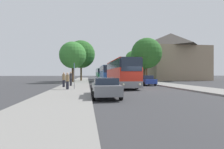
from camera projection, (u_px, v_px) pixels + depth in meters
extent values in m
plane|color=#38383A|center=(138.00, 91.00, 18.21)|extent=(300.00, 300.00, 0.00)
cube|color=gray|center=(70.00, 91.00, 17.22)|extent=(4.00, 120.00, 0.15)
cube|color=gray|center=(200.00, 89.00, 19.19)|extent=(4.00, 120.00, 0.15)
cube|color=gray|center=(171.00, 64.00, 51.45)|extent=(15.38, 15.84, 9.13)
pyramid|color=#423D38|center=(171.00, 41.00, 51.43)|extent=(15.38, 15.84, 4.61)
cube|color=gray|center=(121.00, 82.00, 23.44)|extent=(2.45, 11.57, 0.70)
cube|color=red|center=(121.00, 74.00, 23.44)|extent=(2.45, 11.57, 1.44)
cube|color=#232D3D|center=(121.00, 65.00, 23.44)|extent=(2.48, 11.34, 0.95)
cube|color=red|center=(121.00, 61.00, 23.44)|extent=(2.40, 11.34, 0.12)
cube|color=#232D3D|center=(132.00, 64.00, 17.68)|extent=(2.19, 0.06, 1.45)
sphere|color=#F4EAC1|center=(124.00, 85.00, 17.55)|extent=(0.24, 0.24, 0.24)
sphere|color=#F4EAC1|center=(140.00, 84.00, 17.79)|extent=(0.24, 0.24, 0.24)
cylinder|color=black|center=(116.00, 85.00, 19.84)|extent=(0.30, 1.00, 1.00)
cylinder|color=black|center=(137.00, 85.00, 20.18)|extent=(0.30, 1.00, 1.00)
cylinder|color=black|center=(109.00, 82.00, 26.71)|extent=(0.30, 1.00, 1.00)
cylinder|color=black|center=(124.00, 82.00, 27.05)|extent=(0.30, 1.00, 1.00)
cube|color=silver|center=(107.00, 79.00, 38.84)|extent=(2.50, 10.84, 0.70)
cube|color=#285BA8|center=(107.00, 74.00, 38.84)|extent=(2.50, 10.84, 1.45)
cube|color=#232D3D|center=(107.00, 69.00, 38.83)|extent=(2.53, 10.62, 0.95)
cube|color=#285BA8|center=(107.00, 66.00, 38.83)|extent=(2.45, 10.62, 0.12)
cube|color=#232D3D|center=(110.00, 69.00, 33.44)|extent=(2.22, 0.07, 1.45)
sphere|color=#F4EAC1|center=(105.00, 80.00, 33.31)|extent=(0.24, 0.24, 0.24)
sphere|color=#F4EAC1|center=(114.00, 80.00, 33.55)|extent=(0.24, 0.24, 0.24)
cylinder|color=black|center=(102.00, 80.00, 35.45)|extent=(0.30, 1.00, 1.00)
cylinder|color=black|center=(114.00, 80.00, 35.79)|extent=(0.30, 1.00, 1.00)
cylinder|color=black|center=(100.00, 79.00, 41.89)|extent=(0.30, 1.00, 1.00)
cylinder|color=black|center=(110.00, 79.00, 42.23)|extent=(0.30, 1.00, 1.00)
cube|color=silver|center=(101.00, 78.00, 52.84)|extent=(2.56, 11.92, 0.70)
cube|color=#23844C|center=(101.00, 74.00, 52.84)|extent=(2.56, 11.92, 1.25)
cube|color=#232D3D|center=(101.00, 71.00, 52.84)|extent=(2.58, 11.68, 0.95)
cube|color=#23844C|center=(101.00, 69.00, 52.84)|extent=(2.51, 11.68, 0.12)
cube|color=#232D3D|center=(103.00, 71.00, 46.91)|extent=(2.29, 0.06, 1.45)
sphere|color=#F4EAC1|center=(99.00, 78.00, 46.77)|extent=(0.24, 0.24, 0.24)
sphere|color=#F4EAC1|center=(106.00, 78.00, 47.02)|extent=(0.24, 0.24, 0.24)
cylinder|color=black|center=(97.00, 78.00, 49.13)|extent=(0.30, 1.00, 1.00)
cylinder|color=black|center=(106.00, 78.00, 49.48)|extent=(0.30, 1.00, 1.00)
cylinder|color=black|center=(96.00, 78.00, 56.21)|extent=(0.30, 1.00, 1.00)
cylinder|color=black|center=(104.00, 78.00, 56.56)|extent=(0.30, 1.00, 1.00)
cube|color=slate|center=(105.00, 89.00, 12.83)|extent=(1.80, 4.62, 0.68)
cube|color=#232D3D|center=(105.00, 81.00, 12.65)|extent=(1.58, 2.40, 0.46)
cylinder|color=black|center=(92.00, 91.00, 14.13)|extent=(0.20, 0.62, 0.62)
cylinder|color=black|center=(114.00, 91.00, 14.37)|extent=(0.20, 0.62, 0.62)
cylinder|color=black|center=(94.00, 96.00, 11.29)|extent=(0.20, 0.62, 0.62)
cylinder|color=black|center=(121.00, 95.00, 11.54)|extent=(0.20, 0.62, 0.62)
cube|color=#233D9E|center=(147.00, 81.00, 26.75)|extent=(1.77, 4.27, 0.65)
cube|color=#232D3D|center=(146.00, 77.00, 26.92)|extent=(1.55, 2.22, 0.56)
cylinder|color=black|center=(155.00, 84.00, 25.57)|extent=(0.20, 0.62, 0.62)
cylinder|color=black|center=(144.00, 84.00, 25.32)|extent=(0.20, 0.62, 0.62)
cylinder|color=black|center=(149.00, 83.00, 28.18)|extent=(0.20, 0.62, 0.62)
cylinder|color=black|center=(138.00, 83.00, 27.93)|extent=(0.20, 0.62, 0.62)
cylinder|color=gray|center=(74.00, 76.00, 18.65)|extent=(0.08, 0.08, 2.76)
cube|color=#1E56A3|center=(74.00, 66.00, 18.65)|extent=(0.03, 0.45, 0.60)
cylinder|color=#23232D|center=(71.00, 82.00, 23.37)|extent=(0.30, 0.30, 0.90)
cylinder|color=#333338|center=(71.00, 76.00, 23.37)|extent=(0.36, 0.36, 0.75)
sphere|color=tan|center=(71.00, 73.00, 23.37)|extent=(0.24, 0.24, 0.24)
cylinder|color=#23232D|center=(64.00, 84.00, 21.06)|extent=(0.30, 0.30, 0.85)
cylinder|color=olive|center=(64.00, 77.00, 21.06)|extent=(0.36, 0.36, 0.71)
sphere|color=tan|center=(64.00, 73.00, 21.06)|extent=(0.23, 0.23, 0.23)
cylinder|color=#23232D|center=(67.00, 85.00, 17.97)|extent=(0.30, 0.30, 0.82)
cylinder|color=olive|center=(67.00, 78.00, 17.97)|extent=(0.36, 0.36, 0.68)
sphere|color=tan|center=(67.00, 74.00, 17.97)|extent=(0.22, 0.22, 0.22)
cylinder|color=#513D23|center=(81.00, 73.00, 41.61)|extent=(0.40, 0.40, 3.81)
sphere|color=#286023|center=(81.00, 54.00, 41.60)|extent=(6.60, 6.60, 6.60)
cylinder|color=#47331E|center=(73.00, 73.00, 34.47)|extent=(0.40, 0.40, 3.35)
sphere|color=#387F33|center=(73.00, 55.00, 34.46)|extent=(5.28, 5.28, 5.28)
cylinder|color=#513D23|center=(146.00, 73.00, 37.19)|extent=(0.40, 0.40, 3.55)
sphere|color=#286023|center=(147.00, 53.00, 37.18)|extent=(6.52, 6.52, 6.52)
cylinder|color=brown|center=(133.00, 72.00, 44.57)|extent=(0.40, 0.40, 3.92)
sphere|color=#428938|center=(133.00, 59.00, 44.55)|extent=(4.14, 4.14, 4.14)
cylinder|color=#47331E|center=(144.00, 74.00, 40.50)|extent=(0.40, 0.40, 3.21)
sphere|color=#387F33|center=(144.00, 60.00, 40.49)|extent=(4.51, 4.51, 4.51)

